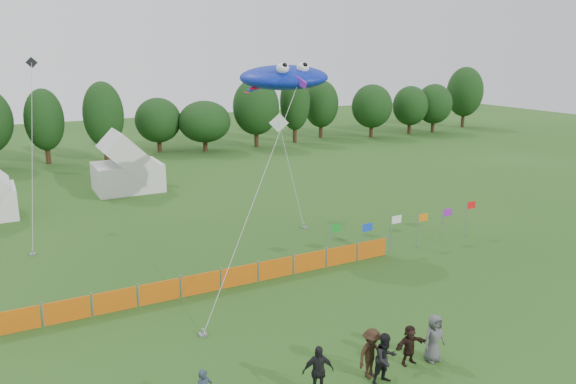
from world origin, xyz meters
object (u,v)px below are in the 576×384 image
barrier_fence (220,280)px  spectator_c (371,353)px  tent_right (127,168)px  spectator_d (318,371)px  spectator_b (385,359)px  spectator_f (409,345)px  stingray_kite (281,78)px  spectator_e (434,338)px

barrier_fence → spectator_c: spectator_c is taller
tent_right → spectator_d: (-0.80, -31.44, -0.95)m
spectator_b → spectator_f: (1.55, 0.56, -0.17)m
barrier_fence → spectator_c: (1.95, -9.54, 0.43)m
spectator_b → spectator_f: 1.65m
tent_right → stingray_kite: size_ratio=0.32×
spectator_d → spectator_b: bearing=5.0°
spectator_f → stingray_kite: bearing=81.1°
barrier_fence → spectator_d: bearing=-91.8°
stingray_kite → barrier_fence: bearing=-137.8°
spectator_c → spectator_e: 2.72m
spectator_c → stingray_kite: bearing=61.8°
tent_right → spectator_b: bearing=-87.0°
tent_right → spectator_b: tent_right is taller
barrier_fence → tent_right: bearing=88.7°
spectator_d → spectator_e: bearing=13.6°
spectator_b → spectator_e: (2.49, 0.32, -0.01)m
spectator_d → spectator_e: (4.96, -0.11, -0.01)m
barrier_fence → spectator_d: 9.64m
spectator_b → spectator_e: 2.51m
spectator_e → spectator_f: spectator_e is taller
spectator_b → spectator_e: spectator_b is taller
tent_right → stingray_kite: stingray_kite is taller
spectator_b → spectator_d: (-2.47, 0.43, -0.01)m
spectator_e → stingray_kite: bearing=83.0°
spectator_c → stingray_kite: size_ratio=0.11×
tent_right → barrier_fence: tent_right is taller
tent_right → barrier_fence: 21.87m
tent_right → spectator_f: 31.50m
spectator_b → stingray_kite: stingray_kite is taller
spectator_f → spectator_d: bearing=-177.4°
spectator_c → stingray_kite: (4.37, 15.28, 8.76)m
spectator_f → stingray_kite: (2.61, 15.24, 8.93)m
barrier_fence → spectator_f: (3.72, -9.50, 0.27)m
spectator_c → spectator_e: (2.71, -0.20, -0.01)m
tent_right → spectator_f: (3.22, -31.31, -1.12)m
spectator_c → spectator_f: 1.77m
barrier_fence → spectator_e: size_ratio=10.77×
spectator_b → spectator_c: size_ratio=1.00×
spectator_e → stingray_kite: size_ratio=0.11×
stingray_kite → spectator_e: bearing=-96.1°
barrier_fence → spectator_f: bearing=-68.6°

